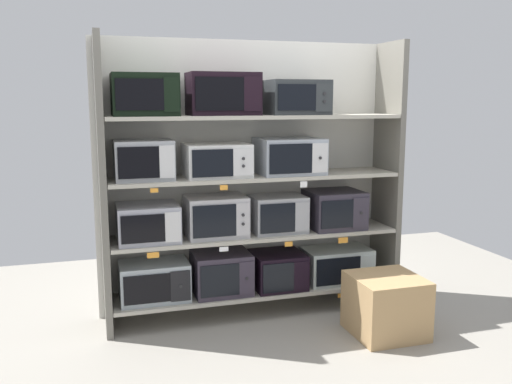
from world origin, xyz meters
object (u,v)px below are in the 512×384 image
shipping_carton (386,305)px  microwave_8 (144,160)px  microwave_6 (278,214)px  microwave_2 (278,270)px  microwave_9 (217,160)px  microwave_5 (216,216)px  microwave_1 (221,273)px  microwave_11 (144,95)px  microwave_7 (334,209)px  microwave_0 (154,281)px  microwave_10 (289,156)px  microwave_3 (337,265)px  microwave_4 (148,223)px  microwave_12 (223,94)px  microwave_13 (296,97)px

shipping_carton → microwave_8: bearing=157.6°
microwave_6 → microwave_2: bearing=-0.5°
microwave_9 → microwave_5: bearing=179.8°
microwave_1 → microwave_5: microwave_5 is taller
microwave_2 → microwave_11: size_ratio=0.88×
microwave_7 → microwave_8: bearing=-180.0°
microwave_1 → microwave_6: 0.67m
microwave_0 → microwave_10: bearing=-0.0°
microwave_7 → microwave_11: bearing=180.0°
microwave_7 → microwave_10: size_ratio=0.87×
microwave_0 → microwave_1: 0.55m
microwave_3 → microwave_9: 1.42m
microwave_4 → microwave_8: 0.49m
microwave_11 → microwave_9: bearing=-0.0°
microwave_4 → microwave_5: (0.54, -0.00, 0.02)m
microwave_12 → microwave_9: bearing=-179.8°
shipping_carton → microwave_10: bearing=127.0°
microwave_0 → microwave_6: bearing=-0.0°
microwave_1 → microwave_6: bearing=-0.0°
microwave_8 → microwave_5: bearing=-0.0°
microwave_1 → microwave_2: (0.49, -0.00, -0.02)m
microwave_4 → microwave_5: 0.54m
microwave_9 → microwave_10: 0.61m
microwave_5 → microwave_12: size_ratio=0.88×
microwave_4 → microwave_13: 1.54m
microwave_2 → microwave_10: microwave_10 is taller
microwave_9 → shipping_carton: (1.14, -0.71, -1.07)m
microwave_8 → microwave_10: bearing=-0.0°
microwave_1 → microwave_7: microwave_7 is taller
microwave_2 → microwave_5: 0.72m
microwave_2 → microwave_4: bearing=180.0°
microwave_7 → microwave_10: (-0.42, -0.00, 0.47)m
microwave_3 → microwave_10: (-0.45, 0.00, 0.97)m
microwave_10 → microwave_13: 0.48m
microwave_8 → microwave_12: bearing=0.0°
microwave_0 → microwave_3: bearing=-0.0°
microwave_5 → microwave_8: bearing=180.0°
microwave_1 → microwave_5: 0.48m
microwave_4 → microwave_13: bearing=-0.0°
microwave_8 → microwave_7: bearing=0.0°
microwave_4 → shipping_carton: bearing=-22.6°
microwave_12 → microwave_1: bearing=-180.0°
microwave_1 → microwave_11: 1.54m
microwave_3 → shipping_carton: (0.08, -0.71, -0.12)m
microwave_11 → microwave_12: 0.60m
microwave_13 → shipping_carton: microwave_13 is taller
microwave_4 → microwave_5: microwave_5 is taller
microwave_2 → shipping_carton: size_ratio=0.83×
microwave_6 → microwave_11: 1.44m
microwave_8 → microwave_11: bearing=0.6°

